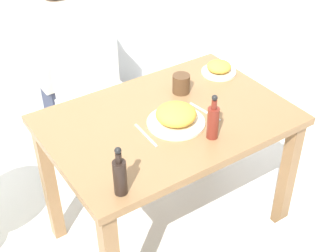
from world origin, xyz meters
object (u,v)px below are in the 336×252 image
at_px(chair_far, 97,92).
at_px(drink_cup, 181,84).
at_px(food_plate, 176,116).
at_px(person_figure, 63,61).
at_px(sauce_bottle, 120,176).
at_px(condiment_bottle, 213,121).
at_px(side_plate, 219,68).

distance_m(chair_far, drink_cup, 0.67).
xyz_separation_m(chair_far, food_plate, (0.01, -0.78, 0.27)).
height_order(drink_cup, person_figure, person_figure).
bearing_deg(drink_cup, food_plate, -129.86).
distance_m(sauce_bottle, person_figure, 1.42).
relative_size(chair_far, drink_cup, 10.05).
relative_size(drink_cup, condiment_bottle, 0.44).
distance_m(side_plate, condiment_bottle, 0.54).
height_order(food_plate, person_figure, person_figure).
bearing_deg(drink_cup, sauce_bottle, -142.73).
relative_size(food_plate, drink_cup, 2.78).
relative_size(food_plate, person_figure, 0.22).
distance_m(chair_far, side_plate, 0.74).
xyz_separation_m(drink_cup, person_figure, (-0.22, 0.92, -0.22)).
bearing_deg(side_plate, condiment_bottle, -132.01).
distance_m(side_plate, drink_cup, 0.27).
distance_m(food_plate, side_plate, 0.49).
height_order(side_plate, sauce_bottle, sauce_bottle).
height_order(drink_cup, condiment_bottle, condiment_bottle).
bearing_deg(person_figure, drink_cup, -76.24).
bearing_deg(sauce_bottle, chair_far, 68.68).
bearing_deg(chair_far, side_plate, -50.86).
distance_m(food_plate, person_figure, 1.14).
bearing_deg(condiment_bottle, sauce_bottle, -171.01).
xyz_separation_m(chair_far, condiment_bottle, (0.08, -0.94, 0.32)).
bearing_deg(food_plate, side_plate, 29.12).
xyz_separation_m(food_plate, drink_cup, (0.17, 0.20, 0.01)).
height_order(chair_far, sauce_bottle, sauce_bottle).
height_order(food_plate, condiment_bottle, condiment_bottle).
distance_m(food_plate, sauce_bottle, 0.47).
distance_m(sauce_bottle, condiment_bottle, 0.48).
bearing_deg(side_plate, food_plate, -150.88).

